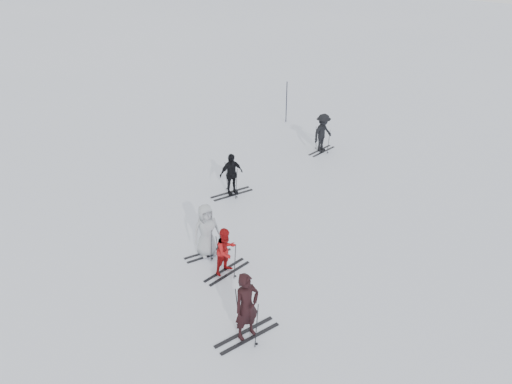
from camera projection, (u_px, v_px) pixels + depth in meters
ground at (239, 228)px, 17.23m from camera, size 120.00×120.00×0.00m
skier_near_dark at (247, 307)px, 12.36m from camera, size 0.64×0.80×1.91m
skier_red at (226, 252)px, 14.75m from camera, size 0.66×0.80×1.51m
skier_grey at (206, 231)px, 15.49m from camera, size 0.86×1.02×1.77m
skier_uphill_left at (231, 175)px, 18.98m from camera, size 0.73×1.06×1.67m
skier_uphill_far at (323, 133)px, 22.49m from camera, size 0.79×1.21×1.76m
skis_near_dark at (247, 316)px, 12.49m from camera, size 2.06×1.47×1.35m
skis_red at (226, 256)px, 14.83m from camera, size 1.74×1.06×1.20m
skis_grey at (207, 240)px, 15.64m from camera, size 1.75×1.37×1.13m
skis_uphill_left at (231, 179)px, 19.07m from camera, size 1.96×1.49×1.27m
skis_uphill_far at (322, 139)px, 22.64m from camera, size 1.68×1.03×1.16m
piste_marker at (286, 102)px, 25.70m from camera, size 0.06×0.06×2.15m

